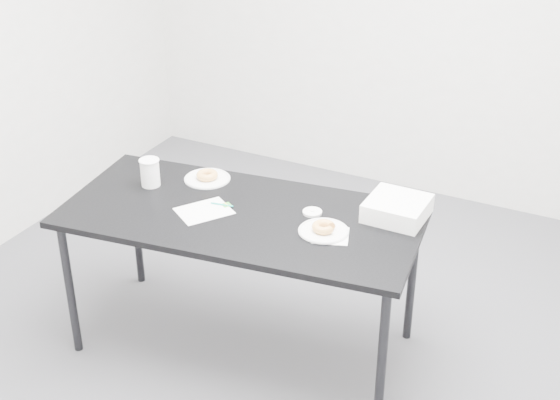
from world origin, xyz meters
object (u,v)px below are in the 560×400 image
at_px(scorecard, 204,211).
at_px(bakery_box, 397,208).
at_px(table, 241,224).
at_px(plate_near, 324,231).
at_px(donut_near, 324,227).
at_px(coffee_cup, 150,172).
at_px(plate_far, 207,179).
at_px(pen, 222,205).
at_px(donut_far, 207,175).

bearing_deg(scorecard, bakery_box, 57.23).
height_order(table, scorecard, scorecard).
distance_m(plate_near, donut_near, 0.02).
bearing_deg(coffee_cup, plate_far, 40.04).
height_order(table, coffee_cup, coffee_cup).
distance_m(table, plate_far, 0.41).
bearing_deg(bakery_box, pen, -160.00).
bearing_deg(donut_near, bakery_box, 48.81).
bearing_deg(plate_near, pen, 179.10).
bearing_deg(coffee_cup, donut_near, -1.95).
height_order(scorecard, pen, pen).
bearing_deg(plate_near, coffee_cup, 178.05).
xyz_separation_m(plate_far, bakery_box, (1.02, 0.07, 0.04)).
distance_m(plate_near, coffee_cup, 0.99).
height_order(plate_far, donut_far, donut_far).
distance_m(table, bakery_box, 0.75).
relative_size(pen, plate_near, 0.49).
relative_size(pen, donut_far, 1.02).
relative_size(scorecard, coffee_cup, 1.71).
bearing_deg(table, plate_far, 137.76).
bearing_deg(plate_far, pen, -44.72).
xyz_separation_m(table, coffee_cup, (-0.56, 0.05, 0.13)).
bearing_deg(donut_far, coffee_cup, -139.96).
height_order(donut_near, donut_far, donut_near).
relative_size(scorecard, pen, 2.15).
bearing_deg(table, coffee_cup, 168.05).
bearing_deg(table, plate_near, -5.52).
bearing_deg(scorecard, plate_near, 41.34).
distance_m(donut_near, plate_far, 0.80).
height_order(pen, plate_far, pen).
xyz_separation_m(scorecard, bakery_box, (0.85, 0.37, 0.05)).
relative_size(table, plate_near, 7.73).
height_order(donut_far, bakery_box, bakery_box).
xyz_separation_m(scorecard, pen, (0.05, 0.09, 0.00)).
height_order(scorecard, bakery_box, bakery_box).
bearing_deg(bakery_box, plate_near, -130.46).
xyz_separation_m(plate_near, donut_near, (0.00, 0.00, 0.02)).
bearing_deg(donut_far, plate_near, -16.17).
distance_m(table, donut_far, 0.42).
xyz_separation_m(plate_near, bakery_box, (0.25, 0.29, 0.04)).
xyz_separation_m(donut_near, coffee_cup, (-0.99, 0.03, 0.05)).
height_order(coffee_cup, bakery_box, coffee_cup).
distance_m(pen, bakery_box, 0.85).
height_order(scorecard, plate_near, plate_near).
height_order(plate_far, bakery_box, bakery_box).
bearing_deg(plate_near, bakery_box, 48.81).
bearing_deg(donut_near, donut_far, 163.83).
distance_m(coffee_cup, bakery_box, 1.27).
bearing_deg(pen, table, -19.26).
bearing_deg(pen, donut_near, -10.01).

